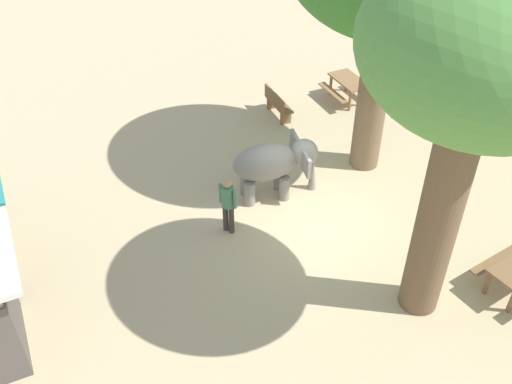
{
  "coord_description": "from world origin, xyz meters",
  "views": [
    {
      "loc": [
        -9.73,
        6.24,
        9.96
      ],
      "look_at": [
        0.68,
        1.43,
        0.8
      ],
      "focal_mm": 40.74,
      "sensor_mm": 36.0,
      "label": 1
    }
  ],
  "objects": [
    {
      "name": "elephant",
      "position": [
        1.31,
        0.62,
        1.04
      ],
      "size": [
        1.57,
        2.37,
        1.63
      ],
      "rotation": [
        0.0,
        0.0,
        4.53
      ],
      "color": "gray",
      "rests_on": "ground_plane"
    },
    {
      "name": "wooden_bench",
      "position": [
        4.93,
        -1.3,
        0.47
      ],
      "size": [
        1.41,
        0.44,
        0.88
      ],
      "rotation": [
        0.0,
        0.0,
        3.11
      ],
      "color": "brown",
      "rests_on": "ground_plane"
    },
    {
      "name": "person_handler",
      "position": [
        0.45,
        2.29,
        0.95
      ],
      "size": [
        0.45,
        0.32,
        1.62
      ],
      "rotation": [
        0.0,
        0.0,
        -1.01
      ],
      "color": "#3F3833",
      "rests_on": "ground_plane"
    },
    {
      "name": "shade_tree_main",
      "position": [
        -3.46,
        -0.6,
        5.85
      ],
      "size": [
        4.34,
        3.98,
        7.61
      ],
      "color": "brown",
      "rests_on": "ground_plane"
    },
    {
      "name": "ground_plane",
      "position": [
        0.0,
        0.0,
        0.0
      ],
      "size": [
        60.0,
        60.0,
        0.0
      ],
      "primitive_type": "plane",
      "color": "tan"
    },
    {
      "name": "picnic_table_far",
      "position": [
        4.86,
        -3.96,
        0.59
      ],
      "size": [
        1.53,
        1.51,
        0.78
      ],
      "rotation": [
        0.0,
        0.0,
        3.16
      ],
      "color": "olive",
      "rests_on": "ground_plane"
    }
  ]
}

